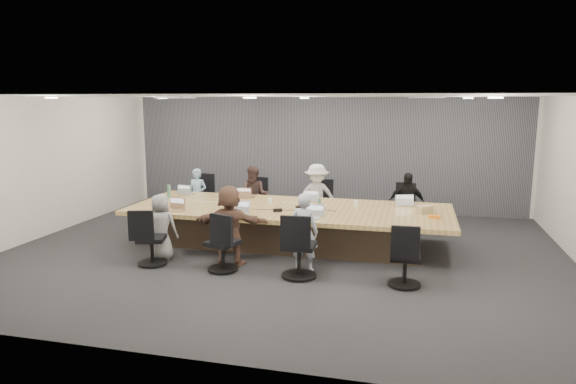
% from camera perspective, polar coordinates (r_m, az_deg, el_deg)
% --- Properties ---
extents(floor, '(10.00, 8.00, 0.00)m').
position_cam_1_polar(floor, '(9.39, -0.59, -6.75)').
color(floor, '#2B2B2E').
rests_on(floor, ground).
extents(ceiling, '(10.00, 8.00, 0.00)m').
position_cam_1_polar(ceiling, '(8.97, -0.63, 10.61)').
color(ceiling, white).
rests_on(ceiling, wall_back).
extents(wall_back, '(10.00, 0.00, 2.80)m').
position_cam_1_polar(wall_back, '(12.95, 3.86, 4.29)').
color(wall_back, silver).
rests_on(wall_back, ground).
extents(wall_front, '(10.00, 0.00, 2.80)m').
position_cam_1_polar(wall_front, '(5.37, -11.45, -4.47)').
color(wall_front, silver).
rests_on(wall_front, ground).
extents(wall_left, '(0.00, 8.00, 2.80)m').
position_cam_1_polar(wall_left, '(11.40, -25.75, 2.47)').
color(wall_left, silver).
rests_on(wall_left, ground).
extents(curtain, '(9.80, 0.04, 2.80)m').
position_cam_1_polar(curtain, '(12.88, 3.80, 4.25)').
color(curtain, '#5A5962').
rests_on(curtain, ground).
extents(conference_table, '(6.00, 2.20, 0.74)m').
position_cam_1_polar(conference_table, '(9.75, 0.14, -3.65)').
color(conference_table, '#463527').
rests_on(conference_table, ground).
extents(chair_0, '(0.65, 0.65, 0.85)m').
position_cam_1_polar(chair_0, '(12.09, -9.34, -0.94)').
color(chair_0, black).
rests_on(chair_0, ground).
extents(chair_1, '(0.65, 0.65, 0.79)m').
position_cam_1_polar(chair_1, '(11.64, -3.19, -1.40)').
color(chair_1, black).
rests_on(chair_1, ground).
extents(chair_2, '(0.64, 0.64, 0.79)m').
position_cam_1_polar(chair_2, '(11.31, 3.52, -1.74)').
color(chair_2, black).
rests_on(chair_2, ground).
extents(chair_3, '(0.60, 0.60, 0.78)m').
position_cam_1_polar(chair_3, '(11.14, 13.01, -2.21)').
color(chair_3, black).
rests_on(chair_3, ground).
extents(chair_4, '(0.63, 0.63, 0.76)m').
position_cam_1_polar(chair_4, '(8.91, -14.91, -5.50)').
color(chair_4, black).
rests_on(chair_4, ground).
extents(chair_5, '(0.66, 0.66, 0.77)m').
position_cam_1_polar(chair_5, '(8.39, -7.29, -6.16)').
color(chair_5, black).
rests_on(chair_5, ground).
extents(chair_6, '(0.60, 0.60, 0.85)m').
position_cam_1_polar(chair_6, '(8.02, 1.25, -6.56)').
color(chair_6, black).
rests_on(chair_6, ground).
extents(chair_7, '(0.52, 0.52, 0.75)m').
position_cam_1_polar(chair_7, '(7.85, 12.87, -7.57)').
color(chair_7, black).
rests_on(chair_7, ground).
extents(person_0, '(0.45, 0.31, 1.22)m').
position_cam_1_polar(person_0, '(11.75, -10.03, -0.37)').
color(person_0, '#89B0CC').
rests_on(person_0, ground).
extents(laptop_0, '(0.32, 0.23, 0.02)m').
position_cam_1_polar(laptop_0, '(11.23, -11.19, -0.17)').
color(laptop_0, '#B2B2B7').
rests_on(laptop_0, conference_table).
extents(person_1, '(0.69, 0.57, 1.32)m').
position_cam_1_polar(person_1, '(11.26, -3.73, -0.44)').
color(person_1, '#3D2C29').
rests_on(person_1, ground).
extents(laptop_1, '(0.37, 0.27, 0.02)m').
position_cam_1_polar(laptop_1, '(10.73, -4.63, -0.49)').
color(laptop_1, '#8C6647').
rests_on(laptop_1, conference_table).
extents(person_2, '(0.99, 0.69, 1.40)m').
position_cam_1_polar(person_2, '(10.92, 3.21, -0.55)').
color(person_2, '#AEAEAE').
rests_on(person_2, ground).
extents(laptop_2, '(0.34, 0.25, 0.02)m').
position_cam_1_polar(laptop_2, '(10.38, 2.64, -0.84)').
color(laptop_2, '#B2B2B7').
rests_on(laptop_2, conference_table).
extents(person_3, '(0.78, 0.38, 1.29)m').
position_cam_1_polar(person_3, '(10.74, 13.02, -1.28)').
color(person_3, black).
rests_on(person_3, ground).
extents(laptop_3, '(0.38, 0.29, 0.02)m').
position_cam_1_polar(laptop_3, '(10.18, 12.99, -1.31)').
color(laptop_3, '#B2B2B7').
rests_on(laptop_3, conference_table).
extents(person_4, '(0.59, 0.42, 1.15)m').
position_cam_1_polar(person_4, '(9.16, -13.91, -3.75)').
color(person_4, gray).
rests_on(person_4, ground).
extents(laptop_4, '(0.34, 0.26, 0.02)m').
position_cam_1_polar(laptop_4, '(9.60, -12.43, -1.99)').
color(laptop_4, '#8C6647').
rests_on(laptop_4, conference_table).
extents(person_5, '(1.28, 0.48, 1.36)m').
position_cam_1_polar(person_5, '(8.62, -6.49, -3.66)').
color(person_5, brown).
rests_on(person_5, ground).
extents(laptop_5, '(0.32, 0.24, 0.02)m').
position_cam_1_polar(laptop_5, '(9.11, -5.30, -2.44)').
color(laptop_5, '#B2B2B7').
rests_on(laptop_5, conference_table).
extents(person_6, '(0.49, 0.33, 1.28)m').
position_cam_1_polar(person_6, '(8.29, 1.79, -4.46)').
color(person_6, '#AAAEBD').
rests_on(person_6, ground).
extents(laptop_6, '(0.37, 0.30, 0.02)m').
position_cam_1_polar(laptop_6, '(8.78, 2.55, -2.89)').
color(laptop_6, '#B2B2B7').
rests_on(laptop_6, conference_table).
extents(bottle_green_left, '(0.08, 0.08, 0.27)m').
position_cam_1_polar(bottle_green_left, '(10.87, -13.11, 0.09)').
color(bottle_green_left, '#447E5A').
rests_on(bottle_green_left, conference_table).
extents(bottle_green_right, '(0.08, 0.08, 0.23)m').
position_cam_1_polar(bottle_green_right, '(9.35, 3.50, -1.40)').
color(bottle_green_right, '#447E5A').
rests_on(bottle_green_right, conference_table).
extents(bottle_clear, '(0.07, 0.07, 0.20)m').
position_cam_1_polar(bottle_clear, '(10.13, -5.83, -0.64)').
color(bottle_clear, silver).
rests_on(bottle_clear, conference_table).
extents(cup_white_far, '(0.08, 0.08, 0.11)m').
position_cam_1_polar(cup_white_far, '(10.00, -2.02, -1.00)').
color(cup_white_far, white).
rests_on(cup_white_far, conference_table).
extents(cup_white_near, '(0.10, 0.10, 0.10)m').
position_cam_1_polar(cup_white_near, '(9.84, 7.56, -1.28)').
color(cup_white_near, white).
rests_on(cup_white_near, conference_table).
extents(mug_brown, '(0.10, 0.10, 0.10)m').
position_cam_1_polar(mug_brown, '(10.41, -12.15, -0.80)').
color(mug_brown, brown).
rests_on(mug_brown, conference_table).
extents(mic_left, '(0.14, 0.10, 0.03)m').
position_cam_1_polar(mic_left, '(9.71, -5.91, -1.63)').
color(mic_left, black).
rests_on(mic_left, conference_table).
extents(mic_right, '(0.17, 0.13, 0.03)m').
position_cam_1_polar(mic_right, '(9.64, 1.38, -1.65)').
color(mic_right, black).
rests_on(mic_right, conference_table).
extents(stapler, '(0.16, 0.10, 0.06)m').
position_cam_1_polar(stapler, '(9.27, -1.17, -2.04)').
color(stapler, black).
rests_on(stapler, conference_table).
extents(canvas_bag, '(0.31, 0.29, 0.14)m').
position_cam_1_polar(canvas_bag, '(9.45, 14.97, -1.90)').
color(canvas_bag, tan).
rests_on(canvas_bag, conference_table).
extents(snack_packet, '(0.21, 0.15, 0.04)m').
position_cam_1_polar(snack_packet, '(9.17, 15.98, -2.65)').
color(snack_packet, orange).
rests_on(snack_packet, conference_table).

